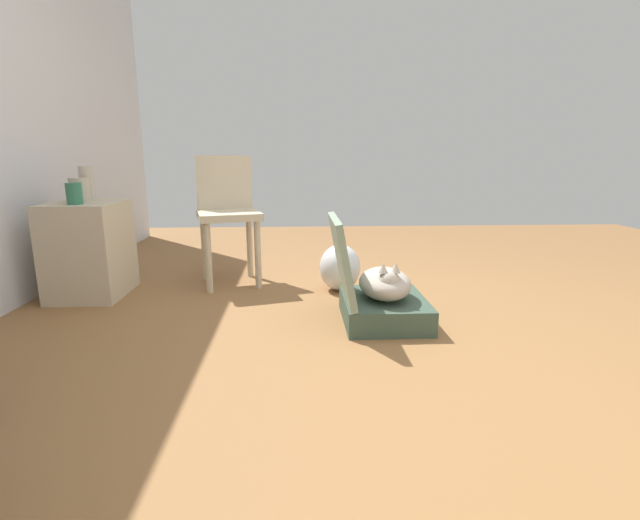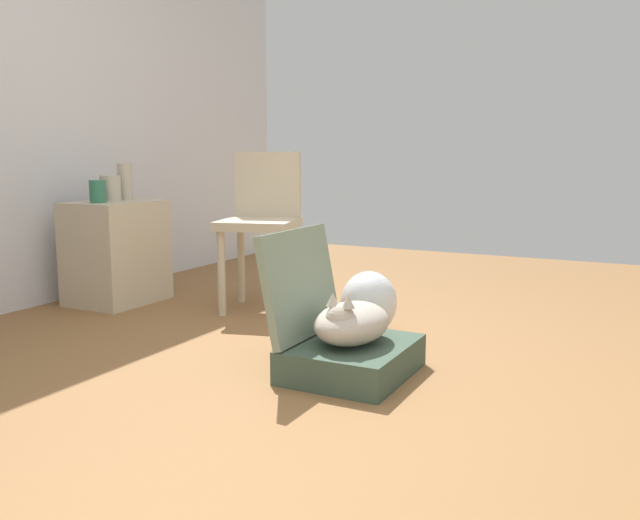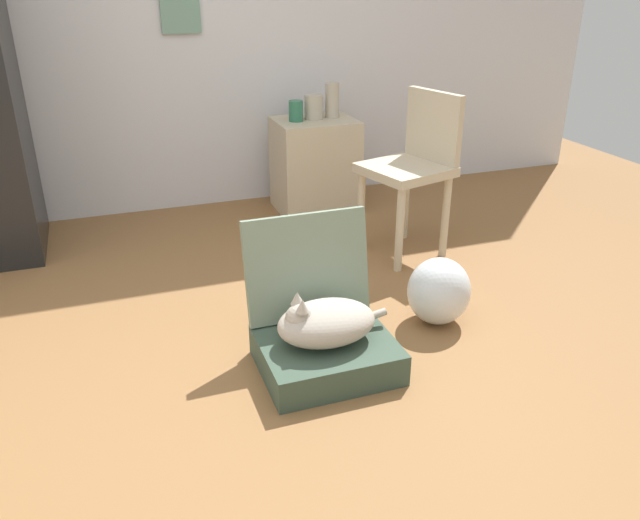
{
  "view_description": "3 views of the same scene",
  "coord_description": "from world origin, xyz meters",
  "views": [
    {
      "loc": [
        -2.1,
        0.5,
        0.9
      ],
      "look_at": [
        0.56,
        0.36,
        0.29
      ],
      "focal_mm": 25.61,
      "sensor_mm": 36.0,
      "label": 1
    },
    {
      "loc": [
        -2.1,
        -1.06,
        0.89
      ],
      "look_at": [
        0.34,
        0.19,
        0.45
      ],
      "focal_mm": 37.54,
      "sensor_mm": 36.0,
      "label": 2
    },
    {
      "loc": [
        -0.46,
        -2.01,
        1.49
      ],
      "look_at": [
        0.4,
        0.39,
        0.32
      ],
      "focal_mm": 35.28,
      "sensor_mm": 36.0,
      "label": 3
    }
  ],
  "objects": [
    {
      "name": "ground_plane",
      "position": [
        0.0,
        0.0,
        0.0
      ],
      "size": [
        7.68,
        7.68,
        0.0
      ],
      "primitive_type": "plane",
      "color": "olive",
      "rests_on": "ground"
    },
    {
      "name": "wall_back",
      "position": [
        0.0,
        2.26,
        1.3
      ],
      "size": [
        6.4,
        0.15,
        2.6
      ],
      "color": "silver",
      "rests_on": "ground"
    },
    {
      "name": "suitcase_base",
      "position": [
        0.29,
        0.02,
        0.07
      ],
      "size": [
        0.53,
        0.45,
        0.13
      ],
      "primitive_type": "cube",
      "color": "#384C3D",
      "rests_on": "ground"
    },
    {
      "name": "suitcase_lid",
      "position": [
        0.29,
        0.26,
        0.36
      ],
      "size": [
        0.53,
        0.12,
        0.45
      ],
      "primitive_type": "cube",
      "rotation": [
        1.38,
        0.0,
        0.0
      ],
      "color": "gray",
      "rests_on": "suitcase_base"
    },
    {
      "name": "cat",
      "position": [
        0.28,
        0.02,
        0.22
      ],
      "size": [
        0.48,
        0.28,
        0.22
      ],
      "color": "#B2A899",
      "rests_on": "suitcase_base"
    },
    {
      "name": "plastic_bag_white",
      "position": [
        0.91,
        0.21,
        0.16
      ],
      "size": [
        0.29,
        0.28,
        0.32
      ],
      "primitive_type": "ellipsoid",
      "color": "silver",
      "rests_on": "ground"
    },
    {
      "name": "side_table",
      "position": [
        0.88,
        1.85,
        0.31
      ],
      "size": [
        0.52,
        0.43,
        0.61
      ],
      "primitive_type": "cube",
      "color": "beige",
      "rests_on": "ground"
    },
    {
      "name": "vase_tall",
      "position": [
        0.75,
        1.84,
        0.68
      ],
      "size": [
        0.09,
        0.09,
        0.13
      ],
      "primitive_type": "cylinder",
      "color": "#2D7051",
      "rests_on": "side_table"
    },
    {
      "name": "vase_short",
      "position": [
        1.01,
        1.88,
        0.72
      ],
      "size": [
        0.09,
        0.09,
        0.22
      ],
      "primitive_type": "cylinder",
      "color": "#B7AD99",
      "rests_on": "side_table"
    },
    {
      "name": "vase_round",
      "position": [
        0.88,
        1.87,
        0.69
      ],
      "size": [
        0.12,
        0.12,
        0.15
      ],
      "primitive_type": "cylinder",
      "color": "#B7AD99",
      "rests_on": "side_table"
    },
    {
      "name": "chair",
      "position": [
        1.16,
        0.99,
        0.52
      ],
      "size": [
        0.52,
        0.51,
        0.9
      ],
      "rotation": [
        0.0,
        0.0,
        -1.31
      ],
      "color": "beige",
      "rests_on": "ground"
    }
  ]
}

